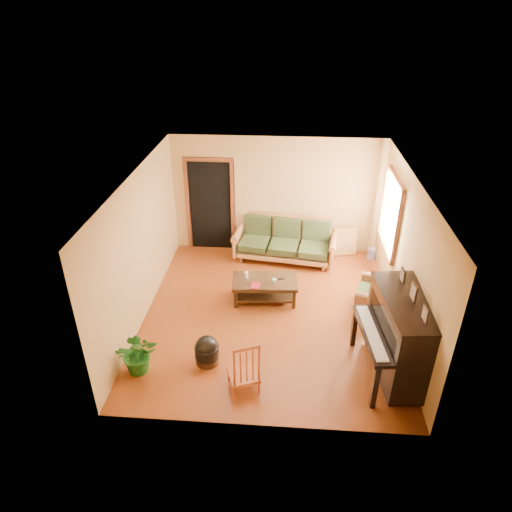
# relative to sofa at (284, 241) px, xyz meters

# --- Properties ---
(floor) EXTENTS (5.00, 5.00, 0.00)m
(floor) POSITION_rel_sofa_xyz_m (-0.22, -2.02, -0.46)
(floor) COLOR #61260C
(floor) RESTS_ON ground
(doorway) EXTENTS (1.08, 0.16, 2.05)m
(doorway) POSITION_rel_sofa_xyz_m (-1.67, 0.46, 0.56)
(doorway) COLOR black
(doorway) RESTS_ON floor
(window) EXTENTS (0.12, 1.36, 1.46)m
(window) POSITION_rel_sofa_xyz_m (1.99, -0.72, 1.04)
(window) COLOR white
(window) RESTS_ON right_wall
(sofa) EXTENTS (2.27, 1.20, 0.93)m
(sofa) POSITION_rel_sofa_xyz_m (0.00, 0.00, 0.00)
(sofa) COLOR #A5683C
(sofa) RESTS_ON floor
(coffee_table) EXTENTS (1.25, 0.73, 0.44)m
(coffee_table) POSITION_rel_sofa_xyz_m (-0.33, -1.56, -0.24)
(coffee_table) COLOR black
(coffee_table) RESTS_ON floor
(armchair) EXTENTS (0.92, 0.94, 0.77)m
(armchair) POSITION_rel_sofa_xyz_m (1.68, -1.67, -0.08)
(armchair) COLOR #A5683C
(armchair) RESTS_ON floor
(piano) EXTENTS (1.07, 1.63, 1.37)m
(piano) POSITION_rel_sofa_xyz_m (1.77, -3.37, 0.22)
(piano) COLOR black
(piano) RESTS_ON floor
(footstool) EXTENTS (0.42, 0.42, 0.37)m
(footstool) POSITION_rel_sofa_xyz_m (-1.14, -3.35, -0.28)
(footstool) COLOR black
(footstool) RESTS_ON floor
(red_chair) EXTENTS (0.56, 0.58, 0.90)m
(red_chair) POSITION_rel_sofa_xyz_m (-0.51, -3.82, -0.01)
(red_chair) COLOR #8F3A1A
(red_chair) RESTS_ON floor
(leaning_frame) EXTENTS (0.51, 0.21, 0.67)m
(leaning_frame) POSITION_rel_sofa_xyz_m (1.34, 0.31, -0.13)
(leaning_frame) COLOR gold
(leaning_frame) RESTS_ON floor
(ceramic_crock) EXTENTS (0.20, 0.20, 0.25)m
(ceramic_crock) POSITION_rel_sofa_xyz_m (1.92, 0.20, -0.34)
(ceramic_crock) COLOR #324897
(ceramic_crock) RESTS_ON floor
(potted_plant) EXTENTS (0.74, 0.68, 0.69)m
(potted_plant) POSITION_rel_sofa_xyz_m (-2.14, -3.61, -0.12)
(potted_plant) COLOR #1D5F1B
(potted_plant) RESTS_ON floor
(book) EXTENTS (0.19, 0.24, 0.02)m
(book) POSITION_rel_sofa_xyz_m (-0.58, -1.78, -0.01)
(book) COLOR maroon
(book) RESTS_ON coffee_table
(candle) EXTENTS (0.08, 0.08, 0.12)m
(candle) POSITION_rel_sofa_xyz_m (-0.69, -1.50, 0.04)
(candle) COLOR white
(candle) RESTS_ON coffee_table
(glass_jar) EXTENTS (0.10, 0.10, 0.06)m
(glass_jar) POSITION_rel_sofa_xyz_m (-0.16, -1.62, 0.01)
(glass_jar) COLOR silver
(glass_jar) RESTS_ON coffee_table
(remote) EXTENTS (0.15, 0.08, 0.01)m
(remote) POSITION_rel_sofa_xyz_m (-0.04, -1.50, -0.02)
(remote) COLOR black
(remote) RESTS_ON coffee_table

